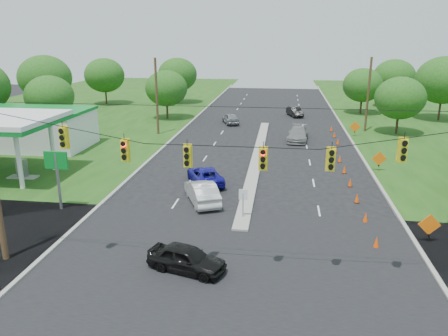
# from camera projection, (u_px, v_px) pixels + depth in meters

# --- Properties ---
(ground) EXTENTS (160.00, 160.00, 0.00)m
(ground) POSITION_uv_depth(u_px,v_px,m) (232.00, 265.00, 22.64)
(ground) COLOR black
(ground) RESTS_ON ground
(cross_street) EXTENTS (160.00, 14.00, 0.02)m
(cross_street) POSITION_uv_depth(u_px,v_px,m) (232.00, 265.00, 22.64)
(cross_street) COLOR black
(cross_street) RESTS_ON ground
(curb_left) EXTENTS (0.25, 110.00, 0.16)m
(curb_left) POSITION_uv_depth(u_px,v_px,m) (178.00, 135.00, 52.38)
(curb_left) COLOR gray
(curb_left) RESTS_ON ground
(curb_right) EXTENTS (0.25, 110.00, 0.16)m
(curb_right) POSITION_uv_depth(u_px,v_px,m) (350.00, 140.00, 49.79)
(curb_right) COLOR gray
(curb_right) RESTS_ON ground
(median) EXTENTS (1.00, 34.00, 0.18)m
(median) POSITION_uv_depth(u_px,v_px,m) (257.00, 158.00, 42.55)
(median) COLOR gray
(median) RESTS_ON ground
(median_sign) EXTENTS (0.55, 0.06, 2.05)m
(median_sign) POSITION_uv_depth(u_px,v_px,m) (243.00, 198.00, 27.90)
(median_sign) COLOR gray
(median_sign) RESTS_ON ground
(signal_span) EXTENTS (25.60, 0.32, 9.00)m
(signal_span) POSITION_uv_depth(u_px,v_px,m) (229.00, 180.00, 20.25)
(signal_span) COLOR #422D1C
(signal_span) RESTS_ON ground
(utility_pole_far_left) EXTENTS (0.28, 0.28, 9.00)m
(utility_pole_far_left) POSITION_uv_depth(u_px,v_px,m) (157.00, 97.00, 51.38)
(utility_pole_far_left) COLOR #422D1C
(utility_pole_far_left) RESTS_ON ground
(utility_pole_far_right) EXTENTS (0.28, 0.28, 9.00)m
(utility_pole_far_right) POSITION_uv_depth(u_px,v_px,m) (368.00, 95.00, 52.91)
(utility_pole_far_right) COLOR #422D1C
(utility_pole_far_right) RESTS_ON ground
(gas_station) EXTENTS (18.40, 19.70, 5.20)m
(gas_station) POSITION_uv_depth(u_px,v_px,m) (24.00, 127.00, 44.12)
(gas_station) COLOR white
(gas_station) RESTS_ON ground
(cone_0) EXTENTS (0.32, 0.32, 0.70)m
(cone_0) POSITION_uv_depth(u_px,v_px,m) (376.00, 242.00, 24.38)
(cone_0) COLOR #FF4806
(cone_0) RESTS_ON ground
(cone_1) EXTENTS (0.32, 0.32, 0.70)m
(cone_1) POSITION_uv_depth(u_px,v_px,m) (366.00, 217.00, 27.70)
(cone_1) COLOR #FF4806
(cone_1) RESTS_ON ground
(cone_2) EXTENTS (0.32, 0.32, 0.70)m
(cone_2) POSITION_uv_depth(u_px,v_px,m) (357.00, 198.00, 31.02)
(cone_2) COLOR #FF4806
(cone_2) RESTS_ON ground
(cone_3) EXTENTS (0.32, 0.32, 0.70)m
(cone_3) POSITION_uv_depth(u_px,v_px,m) (350.00, 182.00, 34.34)
(cone_3) COLOR #FF4806
(cone_3) RESTS_ON ground
(cone_4) EXTENTS (0.32, 0.32, 0.70)m
(cone_4) POSITION_uv_depth(u_px,v_px,m) (344.00, 169.00, 37.66)
(cone_4) COLOR #FF4806
(cone_4) RESTS_ON ground
(cone_5) EXTENTS (0.32, 0.32, 0.70)m
(cone_5) POSITION_uv_depth(u_px,v_px,m) (340.00, 159.00, 40.98)
(cone_5) COLOR #FF4806
(cone_5) RESTS_ON ground
(cone_6) EXTENTS (0.32, 0.32, 0.70)m
(cone_6) POSITION_uv_depth(u_px,v_px,m) (336.00, 149.00, 44.29)
(cone_6) COLOR #FF4806
(cone_6) RESTS_ON ground
(cone_7) EXTENTS (0.32, 0.32, 0.70)m
(cone_7) POSITION_uv_depth(u_px,v_px,m) (338.00, 142.00, 47.54)
(cone_7) COLOR #FF4806
(cone_7) RESTS_ON ground
(cone_8) EXTENTS (0.32, 0.32, 0.70)m
(cone_8) POSITION_uv_depth(u_px,v_px,m) (334.00, 135.00, 50.85)
(cone_8) COLOR #FF4806
(cone_8) RESTS_ON ground
(cone_9) EXTENTS (0.32, 0.32, 0.70)m
(cone_9) POSITION_uv_depth(u_px,v_px,m) (331.00, 129.00, 54.17)
(cone_9) COLOR #FF4806
(cone_9) RESTS_ON ground
(work_sign_0) EXTENTS (1.27, 0.58, 1.37)m
(work_sign_0) POSITION_uv_depth(u_px,v_px,m) (429.00, 226.00, 24.73)
(work_sign_0) COLOR black
(work_sign_0) RESTS_ON ground
(work_sign_1) EXTENTS (1.27, 0.58, 1.37)m
(work_sign_1) POSITION_uv_depth(u_px,v_px,m) (379.00, 159.00, 38.00)
(work_sign_1) COLOR black
(work_sign_1) RESTS_ON ground
(work_sign_2) EXTENTS (1.27, 0.58, 1.37)m
(work_sign_2) POSITION_uv_depth(u_px,v_px,m) (355.00, 127.00, 51.27)
(work_sign_2) COLOR black
(work_sign_2) RESTS_ON ground
(tree_2) EXTENTS (5.88, 5.88, 6.86)m
(tree_2) POSITION_uv_depth(u_px,v_px,m) (49.00, 96.00, 53.17)
(tree_2) COLOR black
(tree_2) RESTS_ON ground
(tree_3) EXTENTS (7.56, 7.56, 8.82)m
(tree_3) POSITION_uv_depth(u_px,v_px,m) (45.00, 78.00, 63.06)
(tree_3) COLOR black
(tree_3) RESTS_ON ground
(tree_4) EXTENTS (6.72, 6.72, 7.84)m
(tree_4) POSITION_uv_depth(u_px,v_px,m) (104.00, 75.00, 74.10)
(tree_4) COLOR black
(tree_4) RESTS_ON ground
(tree_5) EXTENTS (5.88, 5.88, 6.86)m
(tree_5) POSITION_uv_depth(u_px,v_px,m) (166.00, 88.00, 61.10)
(tree_5) COLOR black
(tree_5) RESTS_ON ground
(tree_6) EXTENTS (6.72, 6.72, 7.84)m
(tree_6) POSITION_uv_depth(u_px,v_px,m) (178.00, 75.00, 75.40)
(tree_6) COLOR black
(tree_6) RESTS_ON ground
(tree_9) EXTENTS (5.88, 5.88, 6.86)m
(tree_9) POSITION_uv_depth(u_px,v_px,m) (400.00, 98.00, 51.56)
(tree_9) COLOR black
(tree_9) RESTS_ON ground
(tree_10) EXTENTS (7.56, 7.56, 8.82)m
(tree_10) POSITION_uv_depth(u_px,v_px,m) (444.00, 80.00, 59.65)
(tree_10) COLOR black
(tree_10) RESTS_ON ground
(tree_11) EXTENTS (6.72, 6.72, 7.84)m
(tree_11) POSITION_uv_depth(u_px,v_px,m) (394.00, 77.00, 70.78)
(tree_11) COLOR black
(tree_11) RESTS_ON ground
(tree_12) EXTENTS (5.88, 5.88, 6.86)m
(tree_12) POSITION_uv_depth(u_px,v_px,m) (363.00, 85.00, 65.09)
(tree_12) COLOR black
(tree_12) RESTS_ON ground
(black_sedan) EXTENTS (4.35, 2.69, 1.38)m
(black_sedan) POSITION_uv_depth(u_px,v_px,m) (187.00, 258.00, 21.90)
(black_sedan) COLOR black
(black_sedan) RESTS_ON ground
(white_sedan) EXTENTS (3.45, 5.04, 1.57)m
(white_sedan) POSITION_uv_depth(u_px,v_px,m) (202.00, 192.00, 30.94)
(white_sedan) COLOR #B9B9B9
(white_sedan) RESTS_ON ground
(blue_pickup) EXTENTS (3.97, 5.36, 1.35)m
(blue_pickup) POSITION_uv_depth(u_px,v_px,m) (205.00, 175.00, 34.95)
(blue_pickup) COLOR #14108F
(blue_pickup) RESTS_ON ground
(silver_car_far) EXTENTS (2.68, 5.54, 1.56)m
(silver_car_far) POSITION_uv_depth(u_px,v_px,m) (298.00, 134.00, 49.23)
(silver_car_far) COLOR gray
(silver_car_far) RESTS_ON ground
(silver_car_oncoming) EXTENTS (3.07, 4.57, 1.45)m
(silver_car_oncoming) POSITION_uv_depth(u_px,v_px,m) (231.00, 118.00, 58.76)
(silver_car_oncoming) COLOR gray
(silver_car_oncoming) RESTS_ON ground
(dark_car_receding) EXTENTS (2.64, 4.44, 1.38)m
(dark_car_receding) POSITION_uv_depth(u_px,v_px,m) (295.00, 112.00, 64.21)
(dark_car_receding) COLOR black
(dark_car_receding) RESTS_ON ground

